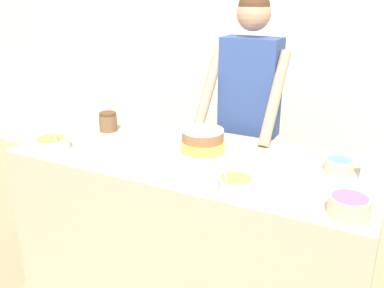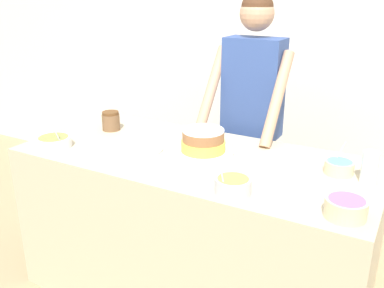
% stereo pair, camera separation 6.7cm
% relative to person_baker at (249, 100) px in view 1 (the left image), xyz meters
% --- Properties ---
extents(wall_back, '(10.00, 0.05, 2.60)m').
position_rel_person_baker_xyz_m(wall_back, '(-0.08, 0.82, 0.21)').
color(wall_back, silver).
rests_on(wall_back, ground_plane).
extents(counter, '(1.96, 0.87, 0.91)m').
position_rel_person_baker_xyz_m(counter, '(-0.08, -0.63, -0.63)').
color(counter, '#C6B793').
rests_on(counter, ground_plane).
extents(person_baker, '(0.50, 0.48, 1.76)m').
position_rel_person_baker_xyz_m(person_baker, '(0.00, 0.00, 0.00)').
color(person_baker, '#2D2D38').
rests_on(person_baker, ground_plane).
extents(cake, '(0.34, 0.34, 0.14)m').
position_rel_person_baker_xyz_m(cake, '(-0.06, -0.57, -0.11)').
color(cake, silver).
rests_on(cake, counter).
extents(frosting_bowl_purple, '(0.17, 0.17, 0.08)m').
position_rel_person_baker_xyz_m(frosting_bowl_purple, '(0.77, -0.93, -0.13)').
color(frosting_bowl_purple, beige).
rests_on(frosting_bowl_purple, counter).
extents(frosting_bowl_olive, '(0.20, 0.20, 0.16)m').
position_rel_person_baker_xyz_m(frosting_bowl_olive, '(-0.85, -0.91, -0.14)').
color(frosting_bowl_olive, white).
rests_on(frosting_bowl_olive, counter).
extents(frosting_bowl_blue, '(0.14, 0.14, 0.15)m').
position_rel_person_baker_xyz_m(frosting_bowl_blue, '(0.66, -0.50, -0.14)').
color(frosting_bowl_blue, beige).
rests_on(frosting_bowl_blue, counter).
extents(frosting_bowl_yellow, '(0.16, 0.16, 0.15)m').
position_rel_person_baker_xyz_m(frosting_bowl_yellow, '(0.29, -0.95, -0.14)').
color(frosting_bowl_yellow, silver).
rests_on(frosting_bowl_yellow, counter).
extents(drinking_glass, '(0.08, 0.08, 0.15)m').
position_rel_person_baker_xyz_m(drinking_glass, '(0.80, -0.54, -0.10)').
color(drinking_glass, silver).
rests_on(drinking_glass, counter).
extents(ceramic_plate, '(0.22, 0.22, 0.01)m').
position_rel_person_baker_xyz_m(ceramic_plate, '(-0.36, -0.71, -0.17)').
color(ceramic_plate, silver).
rests_on(ceramic_plate, counter).
extents(stoneware_jar, '(0.11, 0.11, 0.12)m').
position_rel_person_baker_xyz_m(stoneware_jar, '(-0.76, -0.50, -0.12)').
color(stoneware_jar, brown).
rests_on(stoneware_jar, counter).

